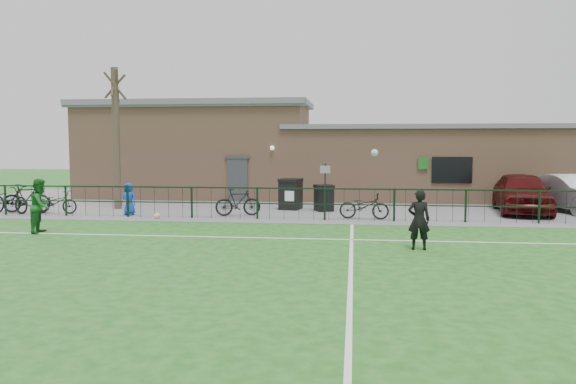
# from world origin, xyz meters

# --- Properties ---
(ground) EXTENTS (90.00, 90.00, 0.00)m
(ground) POSITION_xyz_m (0.00, 0.00, 0.00)
(ground) COLOR #1C5619
(ground) RESTS_ON ground
(paving_strip) EXTENTS (34.00, 13.00, 0.02)m
(paving_strip) POSITION_xyz_m (0.00, 13.50, 0.01)
(paving_strip) COLOR slate
(paving_strip) RESTS_ON ground
(pitch_line_touch) EXTENTS (28.00, 0.10, 0.01)m
(pitch_line_touch) POSITION_xyz_m (0.00, 7.80, 0.00)
(pitch_line_touch) COLOR white
(pitch_line_touch) RESTS_ON ground
(pitch_line_mid) EXTENTS (28.00, 0.10, 0.01)m
(pitch_line_mid) POSITION_xyz_m (0.00, 4.00, 0.00)
(pitch_line_mid) COLOR white
(pitch_line_mid) RESTS_ON ground
(pitch_line_perp) EXTENTS (0.10, 16.00, 0.01)m
(pitch_line_perp) POSITION_xyz_m (2.00, 0.00, 0.00)
(pitch_line_perp) COLOR white
(pitch_line_perp) RESTS_ON ground
(perimeter_fence) EXTENTS (28.00, 0.10, 1.20)m
(perimeter_fence) POSITION_xyz_m (0.00, 8.00, 0.60)
(perimeter_fence) COLOR black
(perimeter_fence) RESTS_ON ground
(bare_tree) EXTENTS (0.30, 0.30, 6.00)m
(bare_tree) POSITION_xyz_m (-8.00, 10.50, 3.00)
(bare_tree) COLOR #423328
(bare_tree) RESTS_ON ground
(wheelie_bin_left) EXTENTS (0.97, 1.06, 1.22)m
(wheelie_bin_left) POSITION_xyz_m (-0.61, 11.19, 0.63)
(wheelie_bin_left) COLOR black
(wheelie_bin_left) RESTS_ON paving_strip
(wheelie_bin_right) EXTENTS (0.88, 0.93, 1.00)m
(wheelie_bin_right) POSITION_xyz_m (0.82, 10.77, 0.52)
(wheelie_bin_right) COLOR black
(wheelie_bin_right) RESTS_ON paving_strip
(sign_post) EXTENTS (0.07, 0.07, 2.00)m
(sign_post) POSITION_xyz_m (0.90, 10.00, 1.02)
(sign_post) COLOR black
(sign_post) RESTS_ON paving_strip
(car_maroon) EXTENTS (2.53, 5.02, 1.64)m
(car_maroon) POSITION_xyz_m (8.78, 11.10, 0.84)
(car_maroon) COLOR #430C0C
(car_maroon) RESTS_ON paving_strip
(car_silver) EXTENTS (2.76, 4.91, 1.53)m
(car_silver) POSITION_xyz_m (10.96, 11.69, 0.79)
(car_silver) COLOR #929499
(car_silver) RESTS_ON paving_strip
(bicycle_a) EXTENTS (2.20, 1.38, 1.09)m
(bicycle_a) POSITION_xyz_m (-11.68, 8.56, 0.57)
(bicycle_a) COLOR black
(bicycle_a) RESTS_ON paving_strip
(bicycle_b) EXTENTS (1.99, 0.83, 1.16)m
(bicycle_b) POSITION_xyz_m (-11.11, 8.78, 0.60)
(bicycle_b) COLOR black
(bicycle_b) RESTS_ON paving_strip
(bicycle_c) EXTENTS (1.77, 0.70, 0.92)m
(bicycle_c) POSITION_xyz_m (-9.76, 8.60, 0.48)
(bicycle_c) COLOR black
(bicycle_c) RESTS_ON paving_strip
(bicycle_d) EXTENTS (1.82, 0.94, 1.05)m
(bicycle_d) POSITION_xyz_m (-2.40, 8.80, 0.55)
(bicycle_d) COLOR black
(bicycle_d) RESTS_ON paving_strip
(bicycle_e) EXTENTS (1.90, 0.86, 0.96)m
(bicycle_e) POSITION_xyz_m (2.43, 8.46, 0.50)
(bicycle_e) COLOR black
(bicycle_e) RESTS_ON paving_strip
(spectator_child) EXTENTS (0.67, 0.49, 1.26)m
(spectator_child) POSITION_xyz_m (-6.68, 8.52, 0.65)
(spectator_child) COLOR blue
(spectator_child) RESTS_ON paving_strip
(goalkeeper_kick) EXTENTS (1.50, 2.92, 2.64)m
(goalkeeper_kick) POSITION_xyz_m (3.74, 2.73, 0.85)
(goalkeeper_kick) COLOR black
(goalkeeper_kick) RESTS_ON ground
(outfield_player) EXTENTS (0.74, 0.90, 1.71)m
(outfield_player) POSITION_xyz_m (-7.77, 4.18, 0.86)
(outfield_player) COLOR #1A5D21
(outfield_player) RESTS_ON ground
(ball_ground) EXTENTS (0.23, 0.23, 0.23)m
(ball_ground) POSITION_xyz_m (-5.26, 7.71, 0.12)
(ball_ground) COLOR white
(ball_ground) RESTS_ON ground
(clubhouse) EXTENTS (24.25, 5.40, 4.96)m
(clubhouse) POSITION_xyz_m (-0.88, 16.50, 2.22)
(clubhouse) COLOR tan
(clubhouse) RESTS_ON ground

